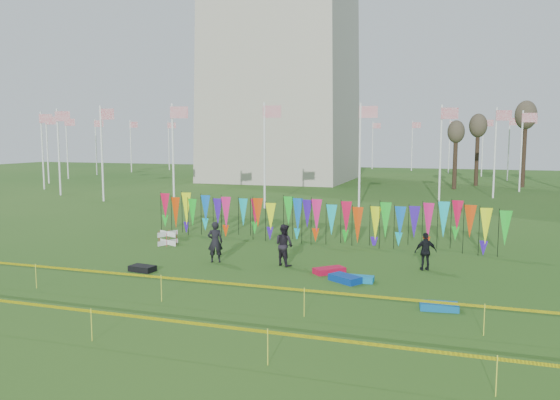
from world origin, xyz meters
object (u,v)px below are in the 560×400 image
(kite_bag_blue, at_px, (345,279))
(kite_bag_turquoise, at_px, (359,279))
(kite_bag_red, at_px, (329,270))
(person_left, at_px, (215,242))
(person_mid, at_px, (284,245))
(kite_bag_black, at_px, (142,268))
(person_right, at_px, (426,252))
(kite_bag_teal, at_px, (439,306))
(box_kite, at_px, (168,238))

(kite_bag_blue, bearing_deg, kite_bag_turquoise, 22.80)
(kite_bag_turquoise, distance_m, kite_bag_red, 1.63)
(person_left, bearing_deg, person_mid, 164.59)
(kite_bag_black, bearing_deg, person_left, 48.37)
(kite_bag_blue, bearing_deg, kite_bag_red, 128.09)
(person_mid, xyz_separation_m, person_right, (5.75, 0.98, -0.11))
(person_right, height_order, kite_bag_blue, person_right)
(kite_bag_black, xyz_separation_m, kite_bag_teal, (11.62, -1.41, -0.01))
(person_mid, distance_m, kite_bag_black, 5.90)
(kite_bag_red, xyz_separation_m, kite_bag_teal, (4.34, -3.46, -0.00))
(person_right, bearing_deg, kite_bag_teal, 76.39)
(person_right, distance_m, kite_bag_red, 4.05)
(person_left, xyz_separation_m, kite_bag_blue, (6.01, -1.45, -0.77))
(box_kite, height_order, kite_bag_teal, box_kite)
(kite_bag_turquoise, height_order, kite_bag_red, kite_bag_red)
(kite_bag_turquoise, relative_size, kite_bag_black, 1.04)
(box_kite, bearing_deg, person_mid, -18.73)
(kite_bag_red, bearing_deg, person_right, 25.28)
(person_mid, height_order, kite_bag_turquoise, person_mid)
(person_right, xyz_separation_m, kite_bag_blue, (-2.76, -2.81, -0.65))
(kite_bag_red, distance_m, kite_bag_black, 7.56)
(kite_bag_turquoise, bearing_deg, kite_bag_black, -172.34)
(kite_bag_red, bearing_deg, kite_bag_turquoise, -32.93)
(box_kite, height_order, kite_bag_turquoise, box_kite)
(person_mid, height_order, kite_bag_red, person_mid)
(person_mid, distance_m, kite_bag_blue, 3.58)
(kite_bag_black, bearing_deg, kite_bag_blue, 6.66)
(person_left, xyz_separation_m, person_right, (8.76, 1.36, -0.12))
(kite_bag_red, xyz_separation_m, kite_bag_black, (-7.28, -2.05, 0.00))
(box_kite, height_order, kite_bag_black, box_kite)
(kite_bag_turquoise, distance_m, kite_bag_black, 8.72)
(person_left, xyz_separation_m, kite_bag_black, (-2.13, -2.40, -0.78))
(person_mid, xyz_separation_m, kite_bag_red, (2.13, -0.73, -0.77))
(person_right, xyz_separation_m, kite_bag_teal, (0.72, -5.17, -0.66))
(person_mid, relative_size, kite_bag_blue, 1.48)
(box_kite, height_order, kite_bag_red, box_kite)
(person_left, relative_size, kite_bag_black, 1.76)
(kite_bag_blue, bearing_deg, kite_bag_black, -173.34)
(person_left, xyz_separation_m, kite_bag_teal, (9.48, -3.81, -0.78))
(person_right, xyz_separation_m, kite_bag_black, (-10.90, -3.76, -0.66))
(box_kite, distance_m, kite_bag_turquoise, 11.12)
(kite_bag_red, bearing_deg, person_left, 176.10)
(box_kite, distance_m, kite_bag_red, 9.54)
(person_mid, relative_size, kite_bag_black, 1.74)
(person_left, bearing_deg, kite_bag_teal, 135.61)
(kite_bag_turquoise, bearing_deg, kite_bag_blue, -157.20)
(kite_bag_blue, height_order, kite_bag_teal, kite_bag_blue)
(person_right, relative_size, kite_bag_red, 1.24)
(person_right, bearing_deg, kite_bag_turquoise, 27.51)
(person_right, bearing_deg, kite_bag_blue, 23.97)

